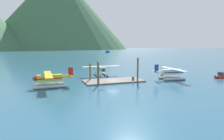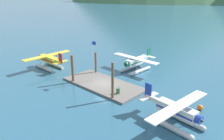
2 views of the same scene
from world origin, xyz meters
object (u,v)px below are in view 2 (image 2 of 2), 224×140
at_px(flagpole, 93,56).
at_px(seaplane_yellow_port_aft, 49,61).
at_px(mooring_buoy, 200,108).
at_px(seaplane_white_bow_centre, 136,63).
at_px(fuel_drum, 118,91).
at_px(seaplane_cream_stbd_aft, 176,113).

xyz_separation_m(flagpole, seaplane_yellow_port_aft, (-12.26, -1.03, -3.05)).
distance_m(mooring_buoy, seaplane_white_bow_centre, 16.85).
relative_size(fuel_drum, mooring_buoy, 1.15).
height_order(flagpole, mooring_buoy, flagpole).
xyz_separation_m(seaplane_cream_stbd_aft, seaplane_yellow_port_aft, (-28.60, 1.12, 0.00)).
distance_m(flagpole, seaplane_yellow_port_aft, 12.68).
height_order(flagpole, seaplane_cream_stbd_aft, flagpole).
relative_size(flagpole, seaplane_cream_stbd_aft, 0.67).
bearing_deg(seaplane_cream_stbd_aft, seaplane_yellow_port_aft, 177.77).
bearing_deg(seaplane_yellow_port_aft, mooring_buoy, 8.03).
distance_m(flagpole, fuel_drum, 7.52).
bearing_deg(flagpole, fuel_drum, -7.87).
relative_size(flagpole, mooring_buoy, 9.24).
relative_size(fuel_drum, seaplane_cream_stbd_aft, 0.08).
bearing_deg(seaplane_white_bow_centre, flagpole, -99.73).
bearing_deg(fuel_drum, flagpole, 172.13).
bearing_deg(seaplane_yellow_port_aft, flagpole, 4.81).
bearing_deg(seaplane_cream_stbd_aft, fuel_drum, 172.75).
height_order(seaplane_cream_stbd_aft, seaplane_white_bow_centre, same).
bearing_deg(mooring_buoy, fuel_drum, -159.61).
bearing_deg(mooring_buoy, flagpole, -169.70).
height_order(flagpole, seaplane_white_bow_centre, flagpole).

